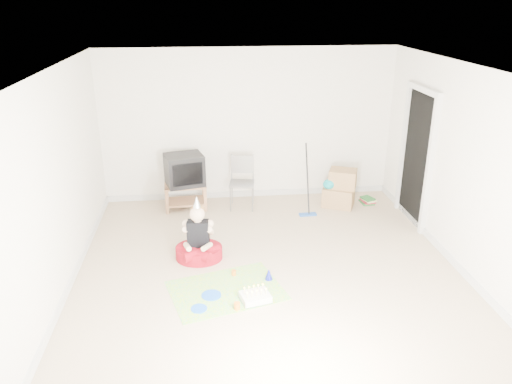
{
  "coord_description": "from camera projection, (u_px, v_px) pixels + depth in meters",
  "views": [
    {
      "loc": [
        -0.78,
        -5.81,
        3.37
      ],
      "look_at": [
        -0.1,
        0.4,
        0.9
      ],
      "focal_mm": 35.0,
      "sensor_mm": 36.0,
      "label": 1
    }
  ],
  "objects": [
    {
      "name": "tv_stand",
      "position": [
        186.0,
        194.0,
        8.38
      ],
      "size": [
        0.71,
        0.47,
        0.43
      ],
      "color": "#976744",
      "rests_on": "ground"
    },
    {
      "name": "crt_tv",
      "position": [
        184.0,
        170.0,
        8.23
      ],
      "size": [
        0.7,
        0.63,
        0.52
      ],
      "primitive_type": "cube",
      "rotation": [
        0.0,
        0.0,
        0.25
      ],
      "color": "black",
      "rests_on": "tv_stand"
    },
    {
      "name": "birthday_cake",
      "position": [
        255.0,
        297.0,
        5.88
      ],
      "size": [
        0.39,
        0.34,
        0.15
      ],
      "color": "white",
      "rests_on": "party_mat"
    },
    {
      "name": "seated_woman",
      "position": [
        199.0,
        245.0,
        6.79
      ],
      "size": [
        0.71,
        0.71,
        0.92
      ],
      "color": "maroon",
      "rests_on": "ground"
    },
    {
      "name": "blue_plate_near",
      "position": [
        211.0,
        295.0,
        5.99
      ],
      "size": [
        0.26,
        0.26,
        0.01
      ],
      "primitive_type": "cylinder",
      "rotation": [
        0.0,
        0.0,
        -0.08
      ],
      "color": "blue",
      "rests_on": "party_mat"
    },
    {
      "name": "floor_mop",
      "position": [
        308.0,
        200.0,
        8.1
      ],
      "size": [
        0.29,
        0.38,
        1.14
      ],
      "color": "#2354B1",
      "rests_on": "ground"
    },
    {
      "name": "ground",
      "position": [
        267.0,
        265.0,
        6.69
      ],
      "size": [
        5.0,
        5.0,
        0.0
      ],
      "primitive_type": "plane",
      "color": "#C7AE8F",
      "rests_on": "ground"
    },
    {
      "name": "party_mat",
      "position": [
        226.0,
        290.0,
        6.1
      ],
      "size": [
        1.54,
        1.29,
        0.01
      ],
      "primitive_type": "cube",
      "rotation": [
        0.0,
        0.0,
        0.28
      ],
      "color": "#DA2E79",
      "rests_on": "ground"
    },
    {
      "name": "blue_party_hat",
      "position": [
        269.0,
        274.0,
        6.31
      ],
      "size": [
        0.12,
        0.12,
        0.15
      ],
      "primitive_type": "cone",
      "rotation": [
        0.0,
        0.0,
        0.17
      ],
      "color": "#1A23BB",
      "rests_on": "party_mat"
    },
    {
      "name": "orange_cup_near",
      "position": [
        234.0,
        273.0,
        6.42
      ],
      "size": [
        0.08,
        0.08,
        0.07
      ],
      "primitive_type": "cylinder",
      "rotation": [
        0.0,
        0.0,
        0.66
      ],
      "color": "orange",
      "rests_on": "party_mat"
    },
    {
      "name": "doorway_recess",
      "position": [
        417.0,
        159.0,
        7.67
      ],
      "size": [
        0.02,
        0.9,
        2.05
      ],
      "primitive_type": "cube",
      "color": "black",
      "rests_on": "ground"
    },
    {
      "name": "folding_chair",
      "position": [
        242.0,
        183.0,
        8.34
      ],
      "size": [
        0.46,
        0.44,
        0.9
      ],
      "color": "gray",
      "rests_on": "ground"
    },
    {
      "name": "orange_cup_far",
      "position": [
        237.0,
        306.0,
        5.72
      ],
      "size": [
        0.1,
        0.1,
        0.08
      ],
      "primitive_type": "cylinder",
      "rotation": [
        0.0,
        0.0,
        0.44
      ],
      "color": "orange",
      "rests_on": "party_mat"
    },
    {
      "name": "cardboard_boxes",
      "position": [
        340.0,
        189.0,
        8.46
      ],
      "size": [
        0.64,
        0.57,
        0.65
      ],
      "color": "#A57D50",
      "rests_on": "ground"
    },
    {
      "name": "book_pile",
      "position": [
        368.0,
        200.0,
        8.66
      ],
      "size": [
        0.24,
        0.28,
        0.11
      ],
      "color": "#236A2A",
      "rests_on": "ground"
    },
    {
      "name": "blue_plate_far",
      "position": [
        199.0,
        309.0,
        5.73
      ],
      "size": [
        0.23,
        0.23,
        0.01
      ],
      "primitive_type": "cylinder",
      "rotation": [
        0.0,
        0.0,
        0.24
      ],
      "color": "blue",
      "rests_on": "party_mat"
    }
  ]
}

